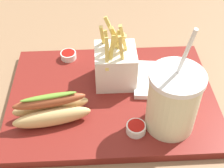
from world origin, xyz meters
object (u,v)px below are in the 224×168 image
Objects in this scene: fries_basket at (115,65)px; napkin_stack at (164,80)px; soda_cup at (173,101)px; ketchup_cup_2 at (136,128)px; hot_dog_1 at (51,110)px; ketchup_cup_1 at (68,55)px.

fries_basket is 0.12m from napkin_stack.
ketchup_cup_2 is (-0.07, -0.02, -0.06)m from soda_cup.
ketchup_cup_2 is at bearing -14.36° from hot_dog_1.
fries_basket is 0.15m from ketchup_cup_1.
fries_basket reaches higher than napkin_stack.
soda_cup is 1.68× the size of napkin_stack.
ketchup_cup_1 is at bearing 141.62° from fries_basket.
ketchup_cup_1 is 0.28× the size of napkin_stack.
hot_dog_1 reaches higher than napkin_stack.
soda_cup is 0.31m from ketchup_cup_1.
fries_basket is at bearing 174.13° from napkin_stack.
hot_dog_1 is 4.19× the size of ketchup_cup_1.
hot_dog_1 is (-0.24, 0.03, -0.04)m from soda_cup.
fries_basket is 0.17m from hot_dog_1.
ketchup_cup_1 is (-0.21, 0.22, -0.06)m from soda_cup.
fries_basket is at bearing 101.70° from ketchup_cup_2.
fries_basket is 0.16m from ketchup_cup_2.
hot_dog_1 is 4.19× the size of ketchup_cup_2.
hot_dog_1 is at bearing -96.84° from ketchup_cup_1.
ketchup_cup_1 is 0.28m from ketchup_cup_2.
soda_cup reaches higher than napkin_stack.
ketchup_cup_2 is 0.28× the size of napkin_stack.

